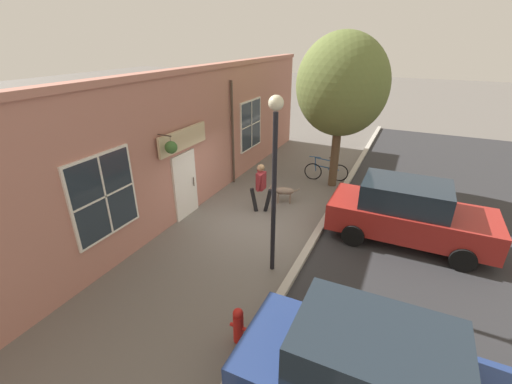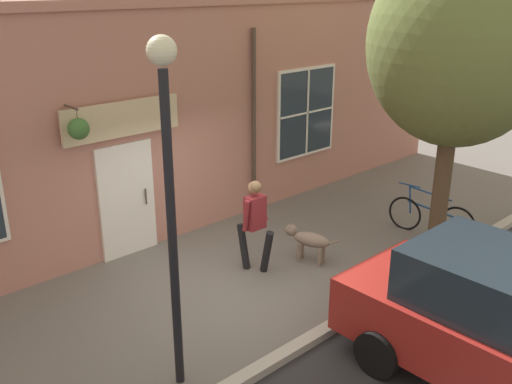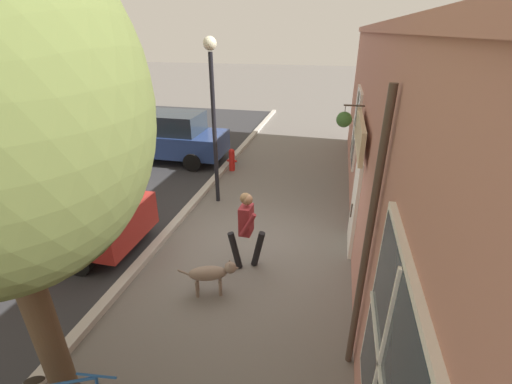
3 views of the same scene
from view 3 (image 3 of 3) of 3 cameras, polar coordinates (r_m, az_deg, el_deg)
name	(u,v)px [view 3 (image 3 of 3)]	position (r m, az deg, el deg)	size (l,w,h in m)	color
ground_plane	(249,248)	(7.68, -1.21, -9.25)	(90.00, 90.00, 0.00)	#66605B
curb_and_road	(28,217)	(10.57, -33.69, -3.52)	(10.10, 28.00, 0.12)	#B2ADA3
storefront_facade	(374,160)	(6.52, 19.05, 5.04)	(0.95, 18.00, 4.48)	#B27566
pedestrian_walking	(246,224)	(6.60, -1.61, -5.40)	(0.73, 0.55, 1.65)	black
dog_on_leash	(212,273)	(6.31, -7.41, -13.25)	(1.06, 0.48, 0.68)	#7F6B5B
parked_car_nearest_curb	(168,137)	(12.94, -14.53, 8.91)	(4.31, 1.96, 1.75)	navy
parked_car_mid_block	(49,207)	(8.69, -31.27, -2.20)	(4.31, 1.96, 1.75)	maroon
street_lamp	(213,99)	(8.85, -7.23, 15.18)	(0.32, 0.32, 4.25)	black
fire_hydrant	(232,159)	(11.70, -4.05, 5.45)	(0.34, 0.20, 0.77)	red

